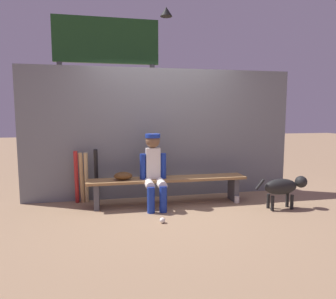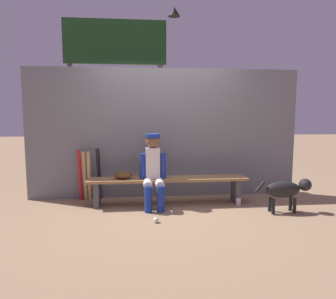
% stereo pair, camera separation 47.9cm
% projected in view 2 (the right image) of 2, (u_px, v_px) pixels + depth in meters
% --- Properties ---
extents(ground_plane, '(30.00, 30.00, 0.00)m').
position_uv_depth(ground_plane, '(168.00, 204.00, 4.92)').
color(ground_plane, '#937556').
extents(chainlink_fence, '(4.62, 0.03, 2.18)m').
position_uv_depth(chainlink_fence, '(165.00, 134.00, 5.27)').
color(chainlink_fence, slate).
rests_on(chainlink_fence, ground_plane).
extents(dugout_bench, '(2.51, 0.36, 0.43)m').
position_uv_depth(dugout_bench, '(168.00, 183.00, 4.88)').
color(dugout_bench, olive).
rests_on(dugout_bench, ground_plane).
extents(player_seated, '(0.41, 0.55, 1.13)m').
position_uv_depth(player_seated, '(153.00, 168.00, 4.71)').
color(player_seated, silver).
rests_on(player_seated, ground_plane).
extents(baseball_glove, '(0.28, 0.20, 0.12)m').
position_uv_depth(baseball_glove, '(123.00, 175.00, 4.79)').
color(baseball_glove, '#593819').
rests_on(baseball_glove, dugout_bench).
extents(bat_aluminum_black, '(0.06, 0.27, 0.88)m').
position_uv_depth(bat_aluminum_black, '(99.00, 174.00, 5.07)').
color(bat_aluminum_black, black).
rests_on(bat_aluminum_black, ground_plane).
extents(bat_wood_natural, '(0.07, 0.17, 0.82)m').
position_uv_depth(bat_wood_natural, '(89.00, 176.00, 5.07)').
color(bat_wood_natural, tan).
rests_on(bat_wood_natural, ground_plane).
extents(bat_wood_tan, '(0.09, 0.17, 0.82)m').
position_uv_depth(bat_wood_tan, '(85.00, 176.00, 5.06)').
color(bat_wood_tan, tan).
rests_on(bat_wood_tan, ground_plane).
extents(bat_aluminum_red, '(0.07, 0.19, 0.86)m').
position_uv_depth(bat_aluminum_red, '(80.00, 175.00, 5.04)').
color(bat_aluminum_red, '#B22323').
rests_on(bat_aluminum_red, ground_plane).
extents(baseball, '(0.07, 0.07, 0.07)m').
position_uv_depth(baseball, '(156.00, 220.00, 4.08)').
color(baseball, white).
rests_on(baseball, ground_plane).
extents(cup_on_ground, '(0.08, 0.08, 0.11)m').
position_uv_depth(cup_on_ground, '(238.00, 201.00, 4.86)').
color(cup_on_ground, silver).
rests_on(cup_on_ground, ground_plane).
extents(cup_on_bench, '(0.08, 0.08, 0.11)m').
position_uv_depth(cup_on_bench, '(148.00, 174.00, 4.91)').
color(cup_on_bench, red).
rests_on(cup_on_bench, dugout_bench).
extents(scoreboard, '(2.30, 0.27, 3.51)m').
position_uv_depth(scoreboard, '(119.00, 61.00, 6.15)').
color(scoreboard, '#3F3F42').
rests_on(scoreboard, ground_plane).
extents(dog, '(0.84, 0.20, 0.49)m').
position_uv_depth(dog, '(286.00, 190.00, 4.48)').
color(dog, black).
rests_on(dog, ground_plane).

